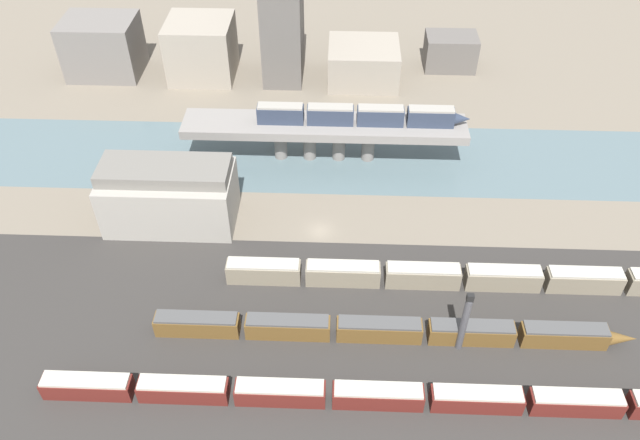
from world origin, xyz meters
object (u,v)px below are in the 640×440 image
train_on_bridge (361,115)px  signal_tower (464,323)px  train_yard_mid (389,330)px  warehouse_building (169,194)px  train_yard_far (471,277)px  train_yard_near (438,398)px

train_on_bridge → signal_tower: 49.58m
train_yard_mid → warehouse_building: size_ratio=3.15×
train_yard_far → signal_tower: 13.53m
train_yard_near → train_yard_mid: train_yard_mid is taller
train_yard_near → signal_tower: 11.54m
train_on_bridge → train_yard_near: size_ratio=0.38×
signal_tower → train_yard_mid: bearing=172.4°
warehouse_building → train_yard_near: bearing=-39.6°
train_yard_near → train_yard_mid: size_ratio=1.53×
train_yard_far → train_yard_near: bearing=-108.7°
train_yard_near → train_yard_far: (7.60, 22.50, 0.27)m
train_yard_mid → warehouse_building: bearing=146.3°
train_yard_far → warehouse_building: size_ratio=3.54×
train_on_bridge → train_yard_near: 58.67m
train_yard_near → warehouse_building: 58.07m
train_yard_far → warehouse_building: bearing=164.6°
signal_tower → train_yard_far: bearing=75.0°
train_on_bridge → signal_tower: (14.68, -47.13, -4.65)m
train_yard_far → warehouse_building: 54.33m
train_yard_near → warehouse_building: bearing=140.4°
train_on_bridge → warehouse_building: (-34.19, -20.17, -4.49)m
train_on_bridge → train_yard_far: 39.90m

